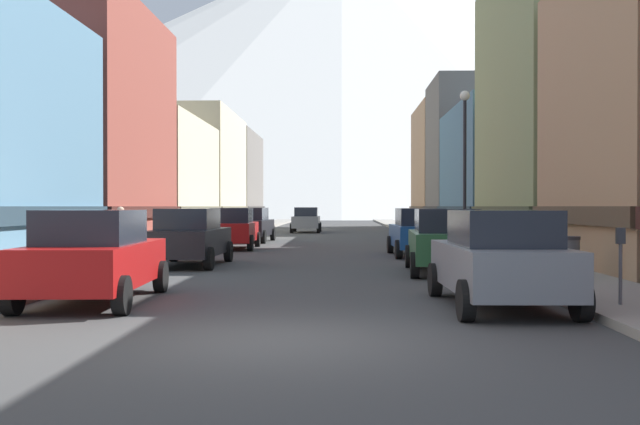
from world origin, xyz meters
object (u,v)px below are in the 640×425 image
car_left_3 (251,225)px  streetlamp_right (465,147)px  trash_bin_right (568,257)px  potted_plant_2 (98,241)px  potted_plant_0 (519,244)px  car_left_1 (190,237)px  car_right_0 (500,259)px  parking_meter_near (621,255)px  pedestrian_0 (125,236)px  car_right_2 (419,232)px  pedestrian_2 (135,235)px  car_left_2 (233,228)px  car_driving_0 (306,220)px  potted_plant_1 (551,250)px  car_left_0 (94,256)px  pedestrian_1 (121,235)px  car_right_1 (445,241)px

car_left_3 → streetlamp_right: 14.85m
trash_bin_right → potted_plant_2: bearing=156.7°
potted_plant_0 → car_left_1: bearing=-166.6°
car_right_0 → potted_plant_2: size_ratio=4.30×
car_left_1 → parking_meter_near: (9.55, -9.72, 0.11)m
pedestrian_0 → streetlamp_right: 12.26m
car_right_2 → potted_plant_0: bearing=-32.9°
car_right_0 → potted_plant_0: (3.20, 11.71, -0.33)m
potted_plant_0 → pedestrian_2: pedestrian_2 is taller
pedestrian_0 → pedestrian_2: (-0.00, 1.21, 0.01)m
car_left_2 → pedestrian_0: car_left_2 is taller
car_left_3 → car_driving_0: bearing=81.1°
potted_plant_0 → pedestrian_2: 13.25m
car_left_2 → streetlamp_right: size_ratio=0.76×
car_driving_0 → parking_meter_near: (7.35, -38.86, 0.11)m
car_right_2 → car_driving_0: size_ratio=1.01×
car_left_2 → trash_bin_right: 17.09m
car_driving_0 → pedestrian_2: (-4.65, -26.57, -0.03)m
car_left_1 → potted_plant_1: size_ratio=5.27×
parking_meter_near → trash_bin_right: bearing=83.0°
car_left_0 → pedestrian_0: (-2.45, 10.05, -0.04)m
car_right_0 → pedestrian_0: car_right_0 is taller
car_left_1 → potted_plant_2: car_left_1 is taller
car_left_3 → pedestrian_0: (-2.45, -13.75, -0.04)m
car_right_2 → pedestrian_1: pedestrian_1 is taller
trash_bin_right → pedestrian_2: 14.62m
potted_plant_1 → car_right_2: bearing=118.6°
potted_plant_1 → streetlamp_right: size_ratio=0.14×
car_left_2 → streetlamp_right: 10.91m
car_left_3 → potted_plant_2: 14.55m
car_left_3 → car_driving_0: size_ratio=1.02×
pedestrian_1 → potted_plant_2: bearing=-178.2°
car_left_0 → car_left_1: same height
potted_plant_2 → car_right_1: bearing=-16.2°
trash_bin_right → potted_plant_1: size_ratio=1.17×
pedestrian_2 → car_left_3: bearing=79.0°
parking_meter_near → potted_plant_0: size_ratio=1.58×
potted_plant_2 → potted_plant_1: bearing=-8.7°
car_left_2 → pedestrian_1: (-2.45, -7.97, 0.03)m
car_left_0 → parking_meter_near: size_ratio=3.37×
car_left_0 → parking_meter_near: bearing=-6.2°
car_right_2 → potted_plant_2: bearing=-161.0°
car_left_0 → car_left_1: bearing=90.0°
car_left_1 → car_right_2: 8.91m
car_right_1 → potted_plant_0: car_right_1 is taller
potted_plant_2 → pedestrian_2: bearing=65.6°
potted_plant_2 → car_right_0: bearing=-42.9°
pedestrian_2 → potted_plant_1: bearing=-16.0°
pedestrian_0 → car_driving_0: bearing=80.5°
car_left_2 → streetlamp_right: streetlamp_right is taller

